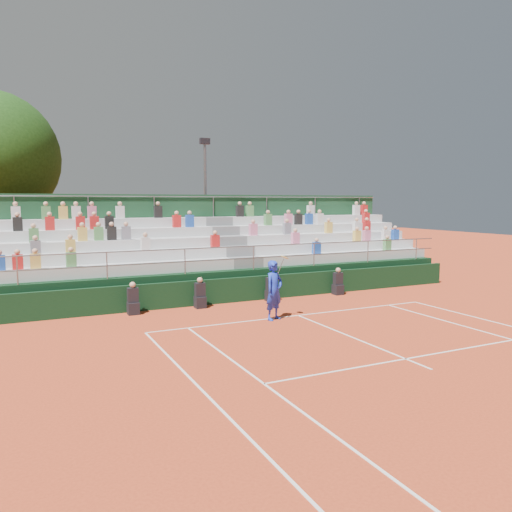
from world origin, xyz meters
name	(u,v)px	position (x,y,z in m)	size (l,w,h in m)	color
ground	(298,316)	(0.00, 0.00, 0.00)	(90.00, 90.00, 0.00)	#C24220
courtside_wall	(259,288)	(0.00, 3.20, 0.50)	(20.00, 0.15, 1.00)	black
line_officials	(241,292)	(-1.02, 2.75, 0.48)	(9.31, 0.40, 1.19)	black
grandstand	(229,265)	(-0.01, 6.44, 1.07)	(20.00, 5.20, 4.40)	black
tennis_player	(274,290)	(-1.06, -0.17, 1.03)	(0.97, 0.75, 2.22)	#1A35C7
floodlight_mast	(205,193)	(1.26, 13.11, 4.55)	(0.60, 0.25, 7.77)	gray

